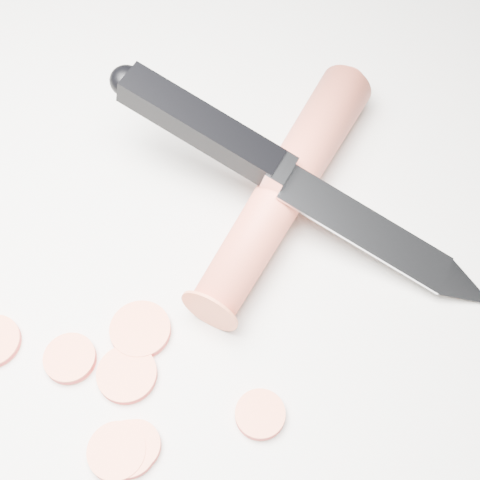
# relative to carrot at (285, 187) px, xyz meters

# --- Properties ---
(ground) EXTENTS (2.40, 2.40, 0.00)m
(ground) POSITION_rel_carrot_xyz_m (-0.08, -0.11, -0.02)
(ground) COLOR beige
(ground) RESTS_ON ground
(carrot) EXTENTS (0.08, 0.22, 0.04)m
(carrot) POSITION_rel_carrot_xyz_m (0.00, 0.00, 0.00)
(carrot) COLOR #DE523A
(carrot) RESTS_ON ground
(carrot_slice_1) EXTENTS (0.03, 0.03, 0.01)m
(carrot_slice_1) POSITION_rel_carrot_xyz_m (-0.05, -0.20, -0.02)
(carrot_slice_1) COLOR #E9683E
(carrot_slice_1) RESTS_ON ground
(carrot_slice_2) EXTENTS (0.04, 0.04, 0.01)m
(carrot_slice_2) POSITION_rel_carrot_xyz_m (-0.05, -0.20, -0.02)
(carrot_slice_2) COLOR #E9683E
(carrot_slice_2) RESTS_ON ground
(carrot_slice_3) EXTENTS (0.03, 0.03, 0.01)m
(carrot_slice_3) POSITION_rel_carrot_xyz_m (-0.04, -0.20, -0.02)
(carrot_slice_3) COLOR #E9683E
(carrot_slice_3) RESTS_ON ground
(carrot_slice_4) EXTENTS (0.03, 0.03, 0.01)m
(carrot_slice_4) POSITION_rel_carrot_xyz_m (0.02, -0.16, -0.02)
(carrot_slice_4) COLOR #E9683E
(carrot_slice_4) RESTS_ON ground
(carrot_slice_5) EXTENTS (0.04, 0.04, 0.01)m
(carrot_slice_5) POSITION_rel_carrot_xyz_m (-0.07, -0.16, -0.02)
(carrot_slice_5) COLOR #E9683E
(carrot_slice_5) RESTS_ON ground
(carrot_slice_6) EXTENTS (0.03, 0.03, 0.01)m
(carrot_slice_6) POSITION_rel_carrot_xyz_m (-0.10, -0.16, -0.02)
(carrot_slice_6) COLOR #E9683E
(carrot_slice_6) RESTS_ON ground
(carrot_slice_7) EXTENTS (0.04, 0.04, 0.01)m
(carrot_slice_7) POSITION_rel_carrot_xyz_m (-0.07, -0.13, -0.02)
(carrot_slice_7) COLOR #E9683E
(carrot_slice_7) RESTS_ON ground
(kitchen_knife) EXTENTS (0.30, 0.10, 0.08)m
(kitchen_knife) POSITION_rel_carrot_xyz_m (0.01, -0.01, 0.02)
(kitchen_knife) COLOR silver
(kitchen_knife) RESTS_ON ground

